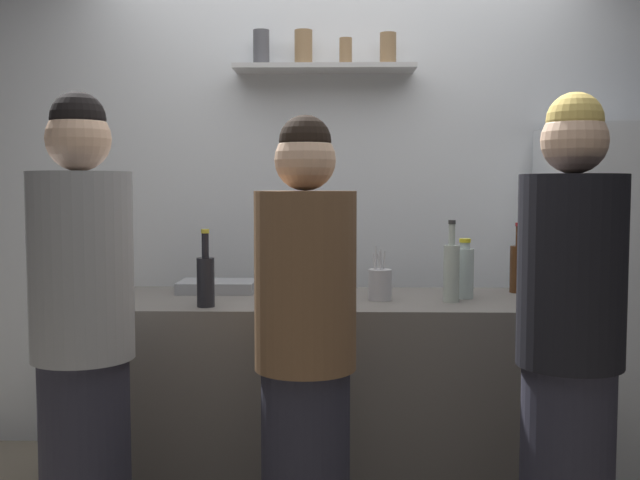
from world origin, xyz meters
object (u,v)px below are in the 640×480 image
object	(u,v)px
water_bottle_plastic	(465,272)
wine_bottle_pale_glass	(451,271)
baking_pan	(217,286)
person_grey_hoodie	(83,347)
person_brown_jacket	(305,359)
utensil_holder	(380,284)
wine_bottle_amber_glass	(519,266)
refrigerator	(618,301)
person_blonde	(569,354)
wine_bottle_dark_glass	(206,279)

from	to	relation	value
water_bottle_plastic	wine_bottle_pale_glass	bearing A→B (deg)	-124.48
baking_pan	person_grey_hoodie	bearing A→B (deg)	-108.45
person_grey_hoodie	person_brown_jacket	distance (m)	0.74
utensil_holder	wine_bottle_amber_glass	distance (m)	0.68
refrigerator	wine_bottle_amber_glass	bearing A→B (deg)	-162.52
person_brown_jacket	person_blonde	distance (m)	0.86
utensil_holder	wine_bottle_pale_glass	size ratio (longest dim) A/B	0.67
baking_pan	person_grey_hoodie	world-z (taller)	person_grey_hoodie
utensil_holder	person_brown_jacket	bearing A→B (deg)	-113.52
wine_bottle_dark_glass	person_blonde	distance (m)	1.39
wine_bottle_amber_glass	water_bottle_plastic	distance (m)	0.33
baking_pan	water_bottle_plastic	xyz separation A→B (m)	(1.09, -0.17, 0.09)
water_bottle_plastic	person_brown_jacket	xyz separation A→B (m)	(-0.65, -0.72, -0.21)
water_bottle_plastic	person_blonde	xyz separation A→B (m)	(0.21, -0.78, -0.18)
water_bottle_plastic	person_brown_jacket	distance (m)	1.00
utensil_holder	person_grey_hoodie	xyz separation A→B (m)	(-1.03, -0.68, -0.12)
person_brown_jacket	refrigerator	bearing A→B (deg)	161.67
baking_pan	person_brown_jacket	distance (m)	1.00
baking_pan	wine_bottle_dark_glass	xyz separation A→B (m)	(0.02, -0.42, 0.09)
person_brown_jacket	person_blonde	xyz separation A→B (m)	(0.86, -0.06, 0.04)
wine_bottle_amber_glass	wine_bottle_dark_glass	distance (m)	1.41
refrigerator	wine_bottle_dark_glass	world-z (taller)	refrigerator
refrigerator	utensil_holder	distance (m)	1.22
wine_bottle_pale_glass	water_bottle_plastic	world-z (taller)	wine_bottle_pale_glass
wine_bottle_amber_glass	person_brown_jacket	bearing A→B (deg)	-135.73
wine_bottle_amber_glass	person_blonde	bearing A→B (deg)	-94.02
water_bottle_plastic	wine_bottle_dark_glass	bearing A→B (deg)	-166.79
baking_pan	wine_bottle_amber_glass	bearing A→B (deg)	0.44
person_blonde	wine_bottle_dark_glass	bearing A→B (deg)	-52.96
refrigerator	wine_bottle_dark_glass	bearing A→B (deg)	-162.25
utensil_holder	person_brown_jacket	distance (m)	0.74
wine_bottle_dark_glass	person_grey_hoodie	size ratio (longest dim) A/B	0.19
refrigerator	baking_pan	size ratio (longest dim) A/B	4.82
water_bottle_plastic	person_grey_hoodie	bearing A→B (deg)	-151.95
wine_bottle_pale_glass	person_grey_hoodie	world-z (taller)	person_grey_hoodie
person_grey_hoodie	person_blonde	xyz separation A→B (m)	(1.60, -0.04, -0.01)
wine_bottle_amber_glass	wine_bottle_pale_glass	bearing A→B (deg)	-140.37
person_brown_jacket	water_bottle_plastic	bearing A→B (deg)	173.02
refrigerator	person_grey_hoodie	size ratio (longest dim) A/B	0.98
utensil_holder	water_bottle_plastic	xyz separation A→B (m)	(0.36, 0.06, 0.05)
wine_bottle_amber_glass	wine_bottle_dark_glass	bearing A→B (deg)	-162.15
wine_bottle_pale_glass	refrigerator	bearing A→B (deg)	27.62
water_bottle_plastic	wine_bottle_amber_glass	bearing A→B (deg)	33.49
refrigerator	water_bottle_plastic	xyz separation A→B (m)	(-0.78, -0.34, 0.18)
wine_bottle_amber_glass	person_blonde	xyz separation A→B (m)	(-0.07, -0.97, -0.18)
person_grey_hoodie	person_brown_jacket	world-z (taller)	person_grey_hoodie
wine_bottle_dark_glass	person_grey_hoodie	bearing A→B (deg)	-123.55
utensil_holder	wine_bottle_pale_glass	world-z (taller)	wine_bottle_pale_glass
wine_bottle_pale_glass	water_bottle_plastic	distance (m)	0.13
water_bottle_plastic	person_grey_hoodie	distance (m)	1.59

